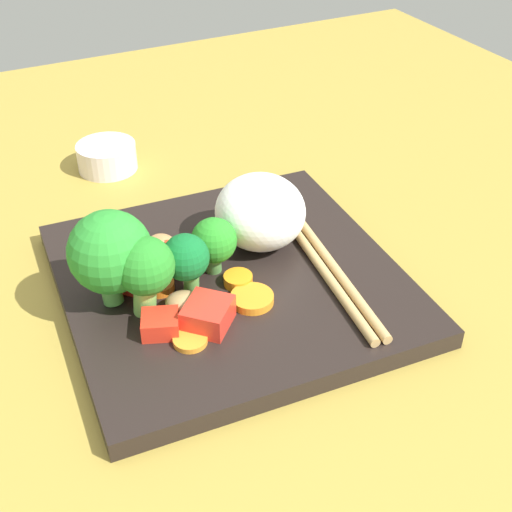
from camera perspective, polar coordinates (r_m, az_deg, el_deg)
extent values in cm
cube|color=olive|center=(55.16, -2.04, -3.56)|extent=(110.00, 110.00, 2.00)
cube|color=black|center=(54.06, -2.08, -2.12)|extent=(26.45, 26.45, 1.52)
ellipsoid|color=white|center=(55.29, 0.35, 3.63)|extent=(9.52, 9.45, 5.99)
cylinder|color=#579445|center=(53.44, -3.54, -0.56)|extent=(2.04, 1.92, 1.87)
sphere|color=#278524|center=(52.44, -3.46, 1.28)|extent=(3.51, 3.51, 3.51)
cylinder|color=#5E9F46|center=(51.23, -5.30, -2.08)|extent=(1.61, 1.29, 2.38)
sphere|color=#116229|center=(49.96, -5.78, -0.11)|extent=(3.47, 3.47, 3.47)
cylinder|color=#529D45|center=(51.31, -11.80, -2.46)|extent=(2.14, 1.84, 2.80)
sphere|color=#28872B|center=(49.36, -11.83, 0.33)|extent=(5.97, 5.97, 5.97)
cylinder|color=#7EBF55|center=(49.79, -9.06, -3.42)|extent=(2.40, 2.15, 2.86)
sphere|color=#257D25|center=(48.30, -9.07, -0.80)|extent=(4.19, 4.19, 4.19)
cylinder|color=orange|center=(52.35, -7.92, -2.44)|extent=(2.96, 2.96, 0.66)
cylinder|color=orange|center=(47.76, -5.40, -6.86)|extent=(3.12, 3.12, 0.41)
cylinder|color=orange|center=(55.96, -4.66, 0.55)|extent=(2.88, 2.88, 0.49)
cylinder|color=orange|center=(50.63, -0.58, -3.59)|extent=(4.43, 4.43, 0.63)
cylinder|color=orange|center=(52.42, -1.26, -1.89)|extent=(3.07, 3.07, 0.79)
cube|color=red|center=(54.00, -5.85, -0.04)|extent=(2.81, 2.86, 1.96)
cube|color=red|center=(53.08, -10.14, -1.57)|extent=(3.66, 3.72, 1.41)
cube|color=red|center=(48.46, -7.82, -5.53)|extent=(3.08, 3.20, 1.41)
cube|color=red|center=(54.83, -9.90, -0.29)|extent=(2.57, 2.73, 1.25)
cube|color=red|center=(48.57, -3.95, -4.79)|extent=(4.43, 4.43, 1.82)
ellipsoid|color=tan|center=(49.82, -5.83, -3.88)|extent=(3.61, 3.66, 1.56)
ellipsoid|color=#BD804C|center=(55.54, -7.72, 0.82)|extent=(3.35, 3.26, 1.78)
cylinder|color=tan|center=(55.85, 5.27, 0.58)|extent=(22.61, 3.54, 0.74)
cylinder|color=tan|center=(55.53, 4.40, 0.40)|extent=(22.61, 3.54, 0.74)
cylinder|color=silver|center=(71.73, -12.08, 7.93)|extent=(5.86, 5.86, 2.68)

